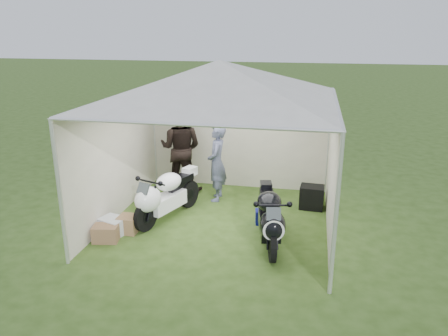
{
  "coord_description": "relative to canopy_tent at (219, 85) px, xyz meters",
  "views": [
    {
      "loc": [
        1.62,
        -7.43,
        3.52
      ],
      "look_at": [
        0.01,
        0.35,
        0.96
      ],
      "focal_mm": 35.0,
      "sensor_mm": 36.0,
      "label": 1
    }
  ],
  "objects": [
    {
      "name": "person_blue_jacket",
      "position": [
        -0.29,
        1.05,
        -1.76
      ],
      "size": [
        0.44,
        0.62,
        1.63
      ],
      "primitive_type": "imported",
      "rotation": [
        0.0,
        0.0,
        -1.49
      ],
      "color": "slate",
      "rests_on": "ground"
    },
    {
      "name": "person_dark_jacket",
      "position": [
        -1.19,
        1.44,
        -1.59
      ],
      "size": [
        0.99,
        0.79,
        1.97
      ],
      "primitive_type": "imported",
      "rotation": [
        0.0,
        0.0,
        3.1
      ],
      "color": "black",
      "rests_on": "ground"
    },
    {
      "name": "crate_0",
      "position": [
        -1.75,
        -0.93,
        -2.43
      ],
      "size": [
        0.53,
        0.47,
        0.3
      ],
      "primitive_type": "cube",
      "rotation": [
        0.0,
        0.0,
        -0.32
      ],
      "color": "silver",
      "rests_on": "ground"
    },
    {
      "name": "canopy_tent",
      "position": [
        0.0,
        0.0,
        0.0
      ],
      "size": [
        5.66,
        5.66,
        3.0
      ],
      "color": "silver",
      "rests_on": "ground"
    },
    {
      "name": "crate_1",
      "position": [
        -1.51,
        -0.81,
        -2.42
      ],
      "size": [
        0.34,
        0.34,
        0.3
      ],
      "primitive_type": "cube",
      "rotation": [
        0.0,
        0.0,
        -0.01
      ],
      "color": "olive",
      "rests_on": "ground"
    },
    {
      "name": "motorcycle_white",
      "position": [
        -1.03,
        -0.18,
        -2.06
      ],
      "size": [
        0.87,
        1.8,
        0.92
      ],
      "rotation": [
        0.0,
        0.0,
        -0.34
      ],
      "color": "black",
      "rests_on": "ground"
    },
    {
      "name": "crate_3",
      "position": [
        -1.75,
        -1.22,
        -2.43
      ],
      "size": [
        0.47,
        0.38,
        0.28
      ],
      "primitive_type": "cube",
      "rotation": [
        0.0,
        0.0,
        0.18
      ],
      "color": "brown",
      "rests_on": "ground"
    },
    {
      "name": "paddock_stand",
      "position": [
        0.86,
        0.05,
        -2.44
      ],
      "size": [
        0.39,
        0.29,
        0.27
      ],
      "primitive_type": "cube",
      "rotation": [
        0.0,
        0.0,
        0.19
      ],
      "color": "#1317B1",
      "rests_on": "ground"
    },
    {
      "name": "equipment_box",
      "position": [
        1.7,
        0.98,
        -2.34
      ],
      "size": [
        0.5,
        0.41,
        0.47
      ],
      "primitive_type": "cube",
      "rotation": [
        0.0,
        0.0,
        -0.07
      ],
      "color": "black",
      "rests_on": "ground"
    },
    {
      "name": "crate_2",
      "position": [
        -1.75,
        -0.7,
        -2.47
      ],
      "size": [
        0.35,
        0.32,
        0.21
      ],
      "primitive_type": "cube",
      "rotation": [
        0.0,
        0.0,
        -0.3
      ],
      "color": "#B7BBC0",
      "rests_on": "ground"
    },
    {
      "name": "ground",
      "position": [
        0.0,
        -0.03,
        -2.58
      ],
      "size": [
        80.0,
        80.0,
        0.0
      ],
      "primitive_type": "plane",
      "color": "#2D4815",
      "rests_on": "ground"
    },
    {
      "name": "motorcycle_black",
      "position": [
        1.02,
        -0.78,
        -2.06
      ],
      "size": [
        0.63,
        1.84,
        0.91
      ],
      "rotation": [
        0.0,
        0.0,
        0.19
      ],
      "color": "black",
      "rests_on": "ground"
    }
  ]
}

